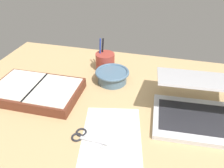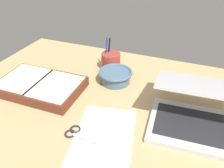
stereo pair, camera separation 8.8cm
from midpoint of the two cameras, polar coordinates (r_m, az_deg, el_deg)
The scene contains 7 objects.
desk_top at distance 88.03cm, azimuth 2.52°, elevation -6.79°, with size 140.00×100.00×2.00cm, color tan.
laptop at distance 84.86cm, azimuth 24.73°, elevation -6.88°, with size 34.91×33.58×16.67cm.
bowl at distance 100.66cm, azimuth 3.41°, elevation 2.04°, with size 15.71×15.71×5.87cm.
pen_cup at distance 110.36cm, azimuth 1.99°, elevation 5.88°, with size 9.45×9.45×16.10cm.
planner at distance 99.54cm, azimuth -15.80°, elevation -0.44°, with size 36.71×23.49×4.73cm.
scissors at distance 77.31cm, azimuth -6.17°, elevation -12.81°, with size 13.02×7.43×0.80cm.
paper_sheet_front at distance 76.54cm, azimuth 1.29°, elevation -13.45°, with size 19.87×28.74×0.16cm, color white.
Camera 2 is at (24.75, -62.11, 58.44)cm, focal length 35.00 mm.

